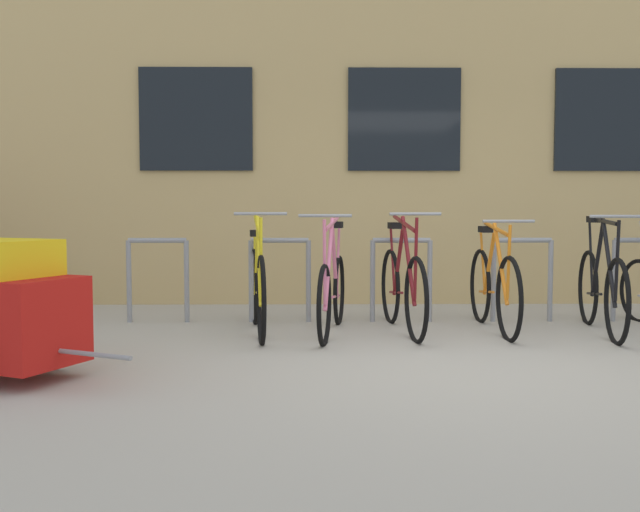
{
  "coord_description": "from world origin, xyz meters",
  "views": [
    {
      "loc": [
        -1.09,
        -5.0,
        1.1
      ],
      "look_at": [
        -1.0,
        1.6,
        0.67
      ],
      "focal_mm": 39.47,
      "sensor_mm": 36.0,
      "label": 1
    }
  ],
  "objects_px": {
    "bicycle_yellow": "(258,288)",
    "bike_trailer": "(4,307)",
    "bicycle_orange": "(493,287)",
    "bicycle_pink": "(332,290)",
    "bicycle_maroon": "(402,287)",
    "bicycle_black": "(601,288)"
  },
  "relations": [
    {
      "from": "bicycle_orange",
      "to": "bicycle_yellow",
      "type": "height_order",
      "value": "bicycle_yellow"
    },
    {
      "from": "bicycle_pink",
      "to": "bike_trailer",
      "type": "bearing_deg",
      "value": -142.4
    },
    {
      "from": "bicycle_black",
      "to": "bicycle_orange",
      "type": "bearing_deg",
      "value": 171.08
    },
    {
      "from": "bicycle_yellow",
      "to": "bicycle_pink",
      "type": "bearing_deg",
      "value": -4.33
    },
    {
      "from": "bicycle_pink",
      "to": "bike_trailer",
      "type": "relative_size",
      "value": 1.22
    },
    {
      "from": "bicycle_pink",
      "to": "bike_trailer",
      "type": "xyz_separation_m",
      "value": [
        -2.19,
        -1.69,
        0.09
      ]
    },
    {
      "from": "bicycle_pink",
      "to": "bicycle_black",
      "type": "bearing_deg",
      "value": -0.23
    },
    {
      "from": "bike_trailer",
      "to": "bicycle_orange",
      "type": "bearing_deg",
      "value": 26.39
    },
    {
      "from": "bicycle_maroon",
      "to": "bicycle_pink",
      "type": "xyz_separation_m",
      "value": [
        -0.64,
        -0.1,
        -0.02
      ]
    },
    {
      "from": "bicycle_pink",
      "to": "bicycle_orange",
      "type": "bearing_deg",
      "value": 5.28
    },
    {
      "from": "bicycle_maroon",
      "to": "bike_trailer",
      "type": "relative_size",
      "value": 1.23
    },
    {
      "from": "bicycle_orange",
      "to": "bicycle_maroon",
      "type": "bearing_deg",
      "value": -177.16
    },
    {
      "from": "bicycle_maroon",
      "to": "bike_trailer",
      "type": "height_order",
      "value": "bicycle_maroon"
    },
    {
      "from": "bicycle_black",
      "to": "bicycle_pink",
      "type": "relative_size",
      "value": 1.0
    },
    {
      "from": "bicycle_yellow",
      "to": "bike_trailer",
      "type": "height_order",
      "value": "bicycle_yellow"
    },
    {
      "from": "bicycle_orange",
      "to": "bike_trailer",
      "type": "distance_m",
      "value": 4.11
    },
    {
      "from": "bicycle_black",
      "to": "bicycle_yellow",
      "type": "xyz_separation_m",
      "value": [
        -3.09,
        0.06,
        0.0
      ]
    },
    {
      "from": "bicycle_orange",
      "to": "bicycle_yellow",
      "type": "distance_m",
      "value": 2.16
    },
    {
      "from": "bicycle_maroon",
      "to": "bicycle_pink",
      "type": "relative_size",
      "value": 1.01
    },
    {
      "from": "bicycle_orange",
      "to": "bicycle_maroon",
      "type": "relative_size",
      "value": 0.99
    },
    {
      "from": "bicycle_yellow",
      "to": "bike_trailer",
      "type": "relative_size",
      "value": 1.24
    },
    {
      "from": "bicycle_orange",
      "to": "bicycle_black",
      "type": "xyz_separation_m",
      "value": [
        0.94,
        -0.15,
        0.01
      ]
    }
  ]
}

